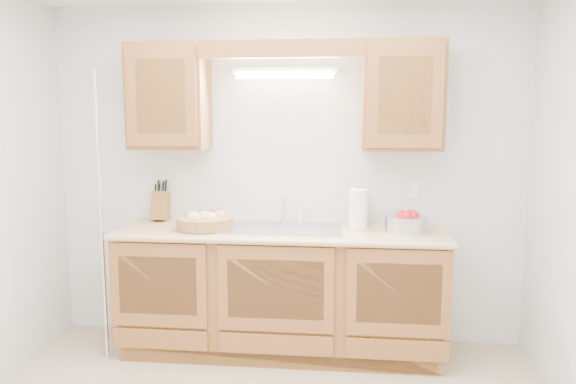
# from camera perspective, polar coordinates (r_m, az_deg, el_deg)

# --- Properties ---
(room) EXTENTS (3.52, 3.50, 2.50)m
(room) POSITION_cam_1_polar(r_m,az_deg,el_deg) (2.73, -3.75, -1.70)
(room) COLOR tan
(room) RESTS_ON ground
(base_cabinets) EXTENTS (2.20, 0.60, 0.86)m
(base_cabinets) POSITION_cam_1_polar(r_m,az_deg,el_deg) (4.08, -0.69, -10.11)
(base_cabinets) COLOR brown
(base_cabinets) RESTS_ON ground
(countertop) EXTENTS (2.30, 0.63, 0.04)m
(countertop) POSITION_cam_1_polar(r_m,az_deg,el_deg) (3.95, -0.73, -4.11)
(countertop) COLOR #E7B879
(countertop) RESTS_ON base_cabinets
(upper_cabinet_left) EXTENTS (0.55, 0.33, 0.75)m
(upper_cabinet_left) POSITION_cam_1_polar(r_m,az_deg,el_deg) (4.19, -11.99, 9.41)
(upper_cabinet_left) COLOR brown
(upper_cabinet_left) RESTS_ON room
(upper_cabinet_right) EXTENTS (0.55, 0.33, 0.75)m
(upper_cabinet_right) POSITION_cam_1_polar(r_m,az_deg,el_deg) (4.00, 11.55, 9.50)
(upper_cabinet_right) COLOR brown
(upper_cabinet_right) RESTS_ON room
(valance) EXTENTS (2.20, 0.05, 0.12)m
(valance) POSITION_cam_1_polar(r_m,az_deg,el_deg) (3.89, -0.76, 14.35)
(valance) COLOR brown
(valance) RESTS_ON room
(fluorescent_fixture) EXTENTS (0.76, 0.08, 0.08)m
(fluorescent_fixture) POSITION_cam_1_polar(r_m,az_deg,el_deg) (4.11, -0.36, 12.02)
(fluorescent_fixture) COLOR white
(fluorescent_fixture) RESTS_ON room
(sink) EXTENTS (0.84, 0.46, 0.36)m
(sink) POSITION_cam_1_polar(r_m,az_deg,el_deg) (3.99, -0.69, -4.77)
(sink) COLOR #9E9EA3
(sink) RESTS_ON countertop
(wire_shelf_pole) EXTENTS (0.03, 0.03, 2.00)m
(wire_shelf_pole) POSITION_cam_1_polar(r_m,az_deg,el_deg) (4.02, -18.45, -2.58)
(wire_shelf_pole) COLOR silver
(wire_shelf_pole) RESTS_ON ground
(outlet_plate) EXTENTS (0.08, 0.01, 0.12)m
(outlet_plate) POSITION_cam_1_polar(r_m,az_deg,el_deg) (4.21, 12.73, 0.17)
(outlet_plate) COLOR white
(outlet_plate) RESTS_ON room
(fruit_basket) EXTENTS (0.52, 0.52, 0.13)m
(fruit_basket) POSITION_cam_1_polar(r_m,az_deg,el_deg) (4.02, -8.46, -2.91)
(fruit_basket) COLOR olive
(fruit_basket) RESTS_ON countertop
(knife_block) EXTENTS (0.11, 0.18, 0.32)m
(knife_block) POSITION_cam_1_polar(r_m,az_deg,el_deg) (4.37, -12.82, -1.35)
(knife_block) COLOR brown
(knife_block) RESTS_ON countertop
(orange_canister) EXTENTS (0.09, 0.09, 0.24)m
(orange_canister) POSITION_cam_1_polar(r_m,az_deg,el_deg) (4.15, 7.12, -1.65)
(orange_canister) COLOR #EC500D
(orange_canister) RESTS_ON countertop
(soap_bottle) EXTENTS (0.09, 0.09, 0.17)m
(soap_bottle) POSITION_cam_1_polar(r_m,az_deg,el_deg) (4.12, 7.12, -2.21)
(soap_bottle) COLOR #2361B2
(soap_bottle) RESTS_ON countertop
(sponge) EXTENTS (0.13, 0.09, 0.02)m
(sponge) POSITION_cam_1_polar(r_m,az_deg,el_deg) (4.29, -7.51, -2.81)
(sponge) COLOR #CC333F
(sponge) RESTS_ON countertop
(paper_towel) EXTENTS (0.16, 0.16, 0.33)m
(paper_towel) POSITION_cam_1_polar(r_m,az_deg,el_deg) (3.97, 7.16, -1.77)
(paper_towel) COLOR silver
(paper_towel) RESTS_ON countertop
(apple_bowl) EXTENTS (0.31, 0.31, 0.15)m
(apple_bowl) POSITION_cam_1_polar(r_m,az_deg,el_deg) (3.95, 11.97, -3.03)
(apple_bowl) COLOR silver
(apple_bowl) RESTS_ON countertop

